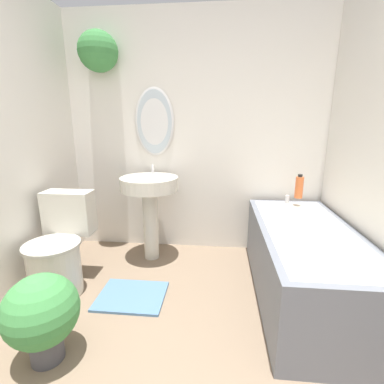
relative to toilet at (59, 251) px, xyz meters
The scene contains 7 objects.
wall_back 1.62m from the toilet, 45.59° to the left, with size 2.71×0.37×2.40m.
toilet is the anchor object (origin of this frame).
pedestal_sink 0.91m from the toilet, 44.41° to the left, with size 0.55×0.55×0.93m.
bathtub 1.95m from the toilet, ahead, with size 0.70×1.57×0.64m.
shampoo_bottle 2.18m from the toilet, 18.68° to the left, with size 0.07×0.07×0.23m.
potted_plant 0.76m from the toilet, 66.42° to the right, with size 0.41×0.41×0.53m.
bath_mat 0.69m from the toilet, ahead, with size 0.52×0.42×0.02m.
Camera 1 is at (0.25, -0.36, 1.34)m, focal length 26.00 mm.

